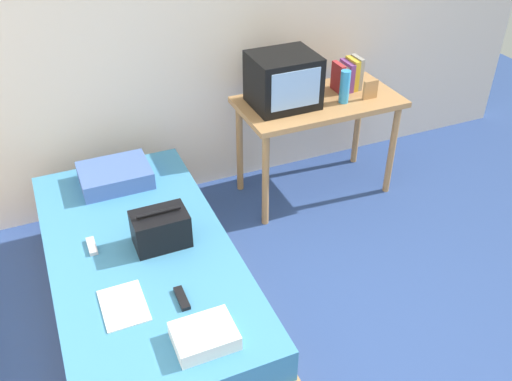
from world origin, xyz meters
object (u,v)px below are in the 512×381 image
tv (283,80)px  bed (145,282)px  book_row (348,75)px  folded_towel (204,336)px  handbag (161,229)px  desk (318,112)px  pillow (115,175)px  magazine (124,305)px  remote_dark (182,298)px  picture_frame (370,90)px  water_bottle (345,87)px  remote_silver (92,246)px

tv → bed: bearing=-147.4°
book_row → folded_towel: size_ratio=0.84×
handbag → desk: bearing=28.8°
book_row → pillow: bearing=-175.6°
desk → magazine: desk is taller
desk → folded_towel: desk is taller
handbag → remote_dark: (-0.03, -0.46, -0.09)m
bed → tv: tv is taller
bed → magazine: 0.49m
tv → pillow: bearing=-175.8°
handbag → remote_dark: bearing=-93.3°
handbag → remote_dark: handbag is taller
bed → book_row: bearing=25.1°
magazine → picture_frame: bearing=26.7°
book_row → magazine: size_ratio=0.81×
bed → picture_frame: bearing=18.8°
water_bottle → pillow: size_ratio=0.53×
tv → remote_silver: (-1.47, -0.68, -0.45)m
bed → handbag: bearing=-1.0°
water_bottle → remote_dark: size_ratio=1.49×
book_row → remote_dark: bearing=-142.4°
water_bottle → book_row: book_row is taller
desk → remote_dark: 1.87m
bed → water_bottle: water_bottle is taller
book_row → picture_frame: bearing=-71.8°
magazine → folded_towel: 0.47m
pillow → folded_towel: size_ratio=1.56×
book_row → magazine: 2.33m
picture_frame → remote_silver: size_ratio=0.95×
bed → handbag: 0.37m
folded_towel → book_row: bearing=43.7°
bed → desk: 1.74m
water_bottle → magazine: bearing=-150.2°
desk → tv: tv is taller
book_row → folded_towel: book_row is taller
desk → book_row: 0.35m
tv → water_bottle: (0.41, -0.14, -0.06)m
remote_silver → folded_towel: bearing=-67.4°
book_row → folded_towel: (-1.66, -1.58, -0.35)m
pillow → magazine: size_ratio=1.51×
pillow → remote_silver: (-0.25, -0.59, -0.05)m
bed → tv: (1.24, 0.79, 0.71)m
magazine → book_row: bearing=32.1°
book_row → remote_dark: 2.15m
remote_dark → tv: bearing=47.7°
magazine → remote_silver: bearing=97.6°
water_bottle → magazine: water_bottle is taller
tv → folded_towel: 1.95m
magazine → desk: bearing=34.2°
pillow → remote_silver: pillow is taller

